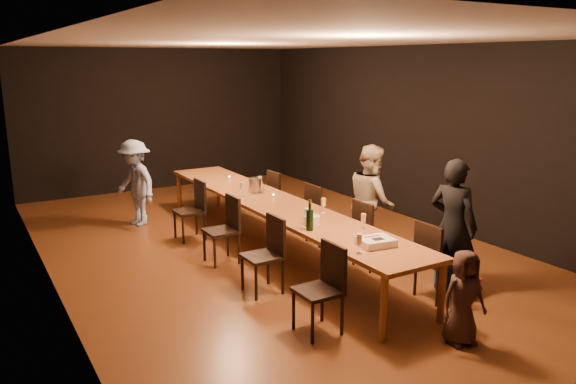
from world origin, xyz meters
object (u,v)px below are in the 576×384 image
man_blue (135,183)px  champagne_bottle (310,215)px  chair_left_0 (318,290)px  chair_left_3 (189,211)px  chair_right_0 (439,260)px  woman_tan (371,200)px  chair_right_2 (323,213)px  chair_left_2 (221,230)px  ice_bucket (255,185)px  child (463,297)px  chair_right_3 (283,197)px  table (275,206)px  chair_right_1 (373,234)px  plate_stack (312,220)px  woman_birthday (453,226)px  chair_left_1 (262,256)px  birthday_cake (376,242)px

man_blue → champagne_bottle: (1.02, -3.83, 0.21)m
chair_left_0 → chair_left_3: size_ratio=1.00×
chair_right_0 → woman_tan: 1.69m
chair_right_2 → chair_left_0: 2.94m
chair_left_2 → ice_bucket: (0.91, 0.72, 0.39)m
man_blue → woman_tan: bearing=20.6°
chair_left_3 → man_blue: 1.34m
chair_left_3 → champagne_bottle: 2.70m
child → chair_left_3: bearing=116.0°
chair_right_3 → chair_left_3: (-1.70, 0.00, 0.00)m
chair_right_0 → chair_right_3: (0.00, 3.60, 0.00)m
table → chair_right_0: bearing=-70.5°
table → chair_right_0: 2.56m
chair_right_1 → chair_right_2: same height
man_blue → plate_stack: (1.18, -3.63, 0.08)m
chair_left_2 → woman_birthday: size_ratio=0.57×
chair_right_3 → chair_left_3: size_ratio=1.00×
man_blue → ice_bucket: 2.20m
chair_left_1 → woman_birthday: 2.31m
table → champagne_bottle: (-0.31, -1.40, 0.24)m
table → child: 3.33m
chair_right_0 → birthday_cake: bearing=-99.3°
chair_left_1 → ice_bucket: (0.91, 1.92, 0.39)m
chair_right_3 → ice_bucket: size_ratio=4.39×
table → chair_left_3: bearing=125.3°
plate_stack → table: bearing=82.9°
woman_birthday → woman_tan: (0.00, 1.53, -0.02)m
chair_right_0 → champagne_bottle: 1.60m
chair_right_1 → chair_left_0: (-1.70, -1.20, 0.00)m
table → chair_right_0: (0.85, -2.40, -0.24)m
chair_right_2 → birthday_cake: (-0.84, -2.26, 0.33)m
table → chair_right_2: (0.85, 0.00, -0.24)m
champagne_bottle → man_blue: bearing=105.0°
woman_birthday → chair_left_3: bearing=12.6°
woman_tan → chair_left_3: bearing=70.2°
birthday_cake → ice_bucket: bearing=96.4°
ice_bucket → chair_right_1: bearing=-67.6°
man_blue → child: 5.96m
child → woman_tan: bearing=82.9°
child → ice_bucket: bearing=105.0°
chair_left_1 → plate_stack: (0.70, -0.01, 0.34)m
chair_left_2 → table: bearing=-90.0°
woman_birthday → birthday_cake: 1.14m
chair_right_1 → chair_right_3: same height
chair_right_2 → chair_left_3: (-1.70, 1.20, 0.00)m
chair_left_1 → chair_left_2: 1.20m
ice_bucket → child: bearing=-87.3°
chair_left_1 → woman_birthday: size_ratio=0.57×
chair_right_2 → chair_left_2: 1.70m
chair_right_0 → chair_right_2: size_ratio=1.00×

